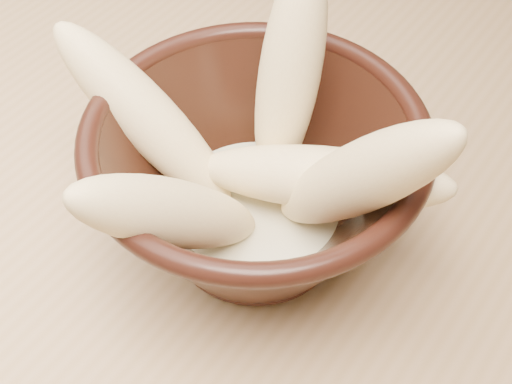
% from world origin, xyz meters
% --- Properties ---
extents(table, '(1.20, 0.80, 0.75)m').
position_xyz_m(table, '(0.00, 0.00, 0.67)').
color(table, tan).
rests_on(table, ground).
extents(bowl, '(0.22, 0.22, 0.12)m').
position_xyz_m(bowl, '(-0.04, -0.12, 0.82)').
color(bowl, black).
rests_on(bowl, table).
extents(milk_puddle, '(0.13, 0.13, 0.02)m').
position_xyz_m(milk_puddle, '(-0.04, -0.12, 0.79)').
color(milk_puddle, beige).
rests_on(milk_puddle, bowl).
extents(banana_upright, '(0.06, 0.10, 0.17)m').
position_xyz_m(banana_upright, '(-0.05, -0.07, 0.87)').
color(banana_upright, '#EBCB8B').
rests_on(banana_upright, bowl).
extents(banana_left, '(0.16, 0.06, 0.14)m').
position_xyz_m(banana_left, '(-0.12, -0.13, 0.85)').
color(banana_left, '#EBCB8B').
rests_on(banana_left, bowl).
extents(banana_right, '(0.15, 0.07, 0.18)m').
position_xyz_m(banana_right, '(0.04, -0.12, 0.87)').
color(banana_right, '#EBCB8B').
rests_on(banana_right, bowl).
extents(banana_across, '(0.18, 0.09, 0.08)m').
position_xyz_m(banana_across, '(0.00, -0.10, 0.84)').
color(banana_across, '#EBCB8B').
rests_on(banana_across, bowl).
extents(banana_front, '(0.08, 0.15, 0.14)m').
position_xyz_m(banana_front, '(-0.05, -0.19, 0.85)').
color(banana_front, '#EBCB8B').
rests_on(banana_front, bowl).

